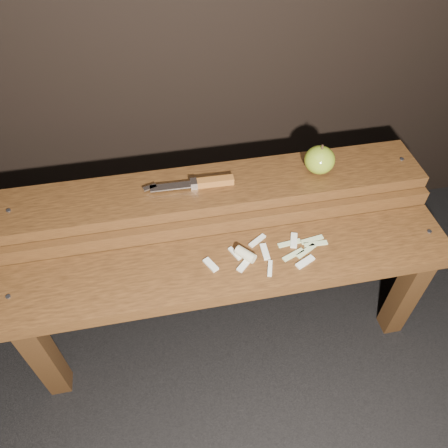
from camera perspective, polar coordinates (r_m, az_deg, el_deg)
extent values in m
plane|color=black|center=(1.52, 0.44, -13.12)|extent=(60.00, 60.00, 0.00)
cube|color=#371F0D|center=(1.36, -22.48, -15.67)|extent=(0.06, 0.06, 0.38)
cube|color=#371F0D|center=(1.47, 22.61, -8.40)|extent=(0.06, 0.06, 0.38)
cube|color=#472811|center=(1.16, 1.03, -5.62)|extent=(1.20, 0.20, 0.04)
cylinder|color=slate|center=(1.20, -26.36, -8.50)|extent=(0.01, 0.01, 0.00)
cylinder|color=slate|center=(1.34, 25.25, -0.90)|extent=(0.01, 0.01, 0.00)
cube|color=#371F0D|center=(1.49, -22.02, -4.68)|extent=(0.06, 0.06, 0.46)
cube|color=#371F0D|center=(1.60, 18.40, 1.08)|extent=(0.06, 0.06, 0.46)
cube|color=#472811|center=(1.20, -0.05, -0.15)|extent=(1.20, 0.02, 0.05)
cube|color=#472811|center=(1.24, -0.96, 4.62)|extent=(1.20, 0.18, 0.04)
cylinder|color=slate|center=(1.29, -26.33, 1.59)|extent=(0.01, 0.01, 0.00)
cylinder|color=slate|center=(1.41, 22.21, 7.85)|extent=(0.01, 0.01, 0.00)
ellipsoid|color=olive|center=(1.28, 12.38, 8.18)|extent=(0.09, 0.09, 0.08)
cylinder|color=#382314|center=(1.25, 12.71, 9.77)|extent=(0.01, 0.01, 0.01)
cube|color=brown|center=(1.22, -1.13, 5.57)|extent=(0.10, 0.03, 0.02)
cube|color=silver|center=(1.22, -3.96, 5.25)|extent=(0.02, 0.03, 0.02)
cube|color=silver|center=(1.22, -7.03, 4.88)|extent=(0.11, 0.03, 0.00)
cube|color=silver|center=(1.22, -9.66, 4.73)|extent=(0.04, 0.02, 0.00)
cube|color=beige|center=(1.13, 6.02, -5.77)|extent=(0.02, 0.05, 0.01)
cube|color=beige|center=(1.16, 1.41, -3.87)|extent=(0.03, 0.05, 0.01)
cube|color=beige|center=(1.16, 10.56, -4.89)|extent=(0.06, 0.04, 0.01)
cube|color=beige|center=(1.20, 9.11, -2.12)|extent=(0.03, 0.05, 0.01)
cube|color=beige|center=(1.14, 2.60, -5.41)|extent=(0.04, 0.04, 0.01)
cube|color=beige|center=(1.17, 5.36, -3.62)|extent=(0.02, 0.05, 0.01)
cube|color=beige|center=(1.19, 4.38, -2.18)|extent=(0.05, 0.04, 0.01)
cube|color=beige|center=(1.14, -1.74, -5.33)|extent=(0.04, 0.05, 0.01)
cylinder|color=#C9BB8C|center=(1.15, 2.83, -3.98)|extent=(0.06, 0.06, 0.03)
cube|color=#BCC988|center=(1.21, 11.87, -2.53)|extent=(0.07, 0.02, 0.00)
cube|color=#BCC988|center=(1.19, 8.54, -2.50)|extent=(0.07, 0.02, 0.00)
cube|color=#BCC988|center=(1.19, 10.68, -3.46)|extent=(0.06, 0.04, 0.00)
cube|color=#BCC988|center=(1.21, 11.40, -2.01)|extent=(0.07, 0.02, 0.00)
cube|color=#BCC988|center=(1.17, 9.03, -3.98)|extent=(0.07, 0.04, 0.00)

